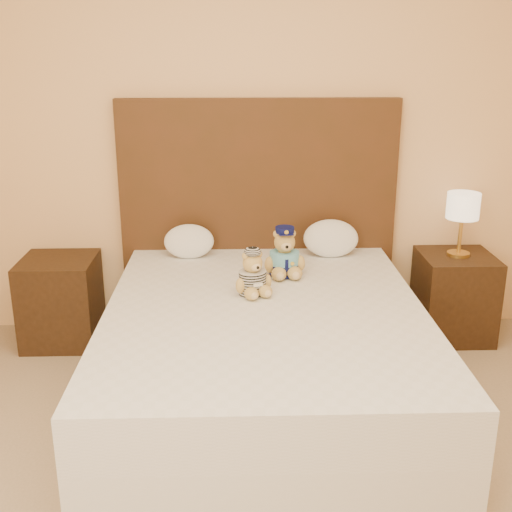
{
  "coord_description": "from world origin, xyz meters",
  "views": [
    {
      "loc": [
        -0.14,
        -1.78,
        1.8
      ],
      "look_at": [
        -0.04,
        1.45,
        0.74
      ],
      "focal_mm": 45.0,
      "sensor_mm": 36.0,
      "label": 1
    }
  ],
  "objects_px": {
    "teddy_prisoner": "(253,273)",
    "pillow_left": "(189,240)",
    "bed": "(265,356)",
    "teddy_police": "(284,252)",
    "nightstand_left": "(61,301)",
    "pillow_right": "(331,237)",
    "nightstand_right": "(454,296)",
    "lamp": "(463,209)"
  },
  "relations": [
    {
      "from": "teddy_prisoner",
      "to": "pillow_left",
      "type": "distance_m",
      "value": 0.75
    },
    {
      "from": "lamp",
      "to": "pillow_right",
      "type": "relative_size",
      "value": 1.17
    },
    {
      "from": "pillow_left",
      "to": "pillow_right",
      "type": "bearing_deg",
      "value": 0.0
    },
    {
      "from": "bed",
      "to": "nightstand_left",
      "type": "distance_m",
      "value": 1.48
    },
    {
      "from": "lamp",
      "to": "pillow_left",
      "type": "height_order",
      "value": "lamp"
    },
    {
      "from": "nightstand_left",
      "to": "pillow_left",
      "type": "bearing_deg",
      "value": 2.11
    },
    {
      "from": "bed",
      "to": "nightstand_left",
      "type": "bearing_deg",
      "value": 147.38
    },
    {
      "from": "teddy_police",
      "to": "pillow_left",
      "type": "distance_m",
      "value": 0.67
    },
    {
      "from": "bed",
      "to": "teddy_prisoner",
      "type": "distance_m",
      "value": 0.44
    },
    {
      "from": "teddy_police",
      "to": "pillow_left",
      "type": "xyz_separation_m",
      "value": [
        -0.57,
        0.36,
        -0.03
      ]
    },
    {
      "from": "nightstand_left",
      "to": "pillow_right",
      "type": "distance_m",
      "value": 1.74
    },
    {
      "from": "bed",
      "to": "nightstand_left",
      "type": "relative_size",
      "value": 3.64
    },
    {
      "from": "lamp",
      "to": "teddy_police",
      "type": "xyz_separation_m",
      "value": [
        -1.12,
        -0.33,
        -0.16
      ]
    },
    {
      "from": "nightstand_left",
      "to": "pillow_left",
      "type": "height_order",
      "value": "pillow_left"
    },
    {
      "from": "teddy_police",
      "to": "pillow_right",
      "type": "relative_size",
      "value": 0.83
    },
    {
      "from": "bed",
      "to": "pillow_right",
      "type": "height_order",
      "value": "pillow_right"
    },
    {
      "from": "lamp",
      "to": "teddy_prisoner",
      "type": "bearing_deg",
      "value": -154.59
    },
    {
      "from": "teddy_police",
      "to": "teddy_prisoner",
      "type": "distance_m",
      "value": 0.34
    },
    {
      "from": "bed",
      "to": "pillow_left",
      "type": "height_order",
      "value": "pillow_left"
    },
    {
      "from": "pillow_left",
      "to": "teddy_prisoner",
      "type": "bearing_deg",
      "value": -59.9
    },
    {
      "from": "nightstand_right",
      "to": "pillow_right",
      "type": "height_order",
      "value": "pillow_right"
    },
    {
      "from": "nightstand_left",
      "to": "nightstand_right",
      "type": "bearing_deg",
      "value": 0.0
    },
    {
      "from": "lamp",
      "to": "pillow_right",
      "type": "distance_m",
      "value": 0.82
    },
    {
      "from": "nightstand_left",
      "to": "bed",
      "type": "bearing_deg",
      "value": -32.62
    },
    {
      "from": "nightstand_left",
      "to": "teddy_prisoner",
      "type": "height_order",
      "value": "teddy_prisoner"
    },
    {
      "from": "nightstand_left",
      "to": "pillow_left",
      "type": "distance_m",
      "value": 0.9
    },
    {
      "from": "teddy_police",
      "to": "pillow_left",
      "type": "bearing_deg",
      "value": 141.19
    },
    {
      "from": "bed",
      "to": "pillow_left",
      "type": "relative_size",
      "value": 6.48
    },
    {
      "from": "lamp",
      "to": "teddy_prisoner",
      "type": "xyz_separation_m",
      "value": [
        -1.31,
        -0.62,
        -0.18
      ]
    },
    {
      "from": "nightstand_left",
      "to": "teddy_prisoner",
      "type": "relative_size",
      "value": 2.28
    },
    {
      "from": "nightstand_left",
      "to": "teddy_police",
      "type": "distance_m",
      "value": 1.48
    },
    {
      "from": "nightstand_right",
      "to": "lamp",
      "type": "relative_size",
      "value": 1.38
    },
    {
      "from": "nightstand_left",
      "to": "teddy_prisoner",
      "type": "bearing_deg",
      "value": -27.54
    },
    {
      "from": "nightstand_right",
      "to": "pillow_right",
      "type": "distance_m",
      "value": 0.9
    },
    {
      "from": "nightstand_left",
      "to": "lamp",
      "type": "height_order",
      "value": "lamp"
    },
    {
      "from": "teddy_police",
      "to": "teddy_prisoner",
      "type": "relative_size",
      "value": 1.18
    },
    {
      "from": "pillow_right",
      "to": "lamp",
      "type": "bearing_deg",
      "value": -2.14
    },
    {
      "from": "lamp",
      "to": "pillow_left",
      "type": "xyz_separation_m",
      "value": [
        -1.69,
        0.03,
        -0.19
      ]
    },
    {
      "from": "bed",
      "to": "teddy_prisoner",
      "type": "xyz_separation_m",
      "value": [
        -0.06,
        0.18,
        0.4
      ]
    },
    {
      "from": "nightstand_left",
      "to": "pillow_right",
      "type": "bearing_deg",
      "value": 1.01
    },
    {
      "from": "pillow_right",
      "to": "nightstand_right",
      "type": "bearing_deg",
      "value": -2.14
    },
    {
      "from": "nightstand_left",
      "to": "pillow_left",
      "type": "xyz_separation_m",
      "value": [
        0.81,
        0.03,
        0.38
      ]
    }
  ]
}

